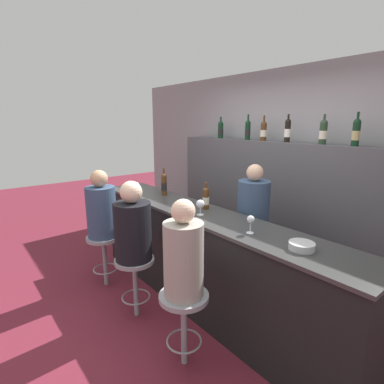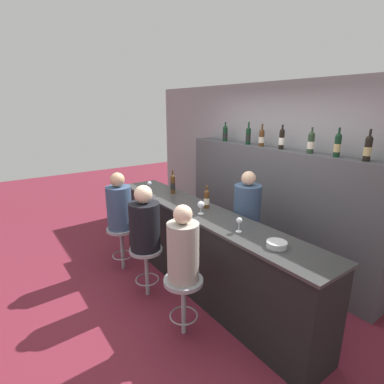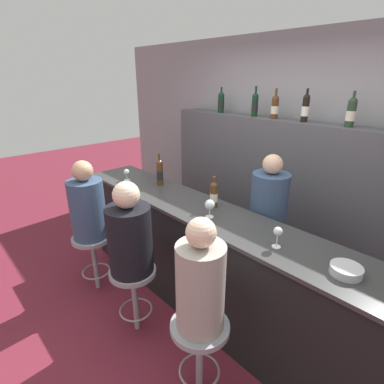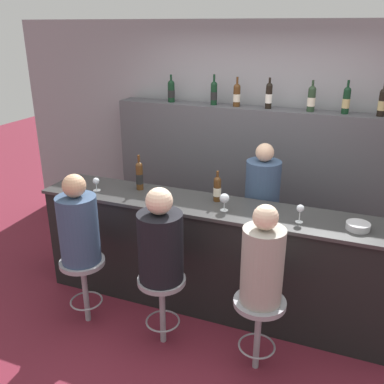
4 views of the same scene
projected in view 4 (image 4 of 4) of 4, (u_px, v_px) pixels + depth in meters
ground_plane at (209, 321)px, 3.92m from camera, size 16.00×16.00×0.00m
wall_back at (260, 140)px, 4.91m from camera, size 6.40×0.05×2.60m
bar_counter at (219, 258)px, 3.95m from camera, size 3.44×0.55×1.05m
back_bar_cabinet at (253, 183)px, 4.88m from camera, size 3.23×0.28×1.71m
wine_bottle_counter_0 at (139, 176)px, 4.09m from camera, size 0.07×0.07×0.34m
wine_bottle_counter_1 at (217, 189)px, 3.83m from camera, size 0.07×0.07×0.28m
wine_bottle_backbar_0 at (171, 91)px, 4.87m from camera, size 0.08×0.08×0.31m
wine_bottle_backbar_1 at (214, 93)px, 4.69m from camera, size 0.07×0.07×0.33m
wine_bottle_backbar_2 at (237, 95)px, 4.60m from camera, size 0.08×0.08×0.31m
wine_bottle_backbar_3 at (269, 95)px, 4.48m from camera, size 0.07×0.07×0.32m
wine_bottle_backbar_4 at (311, 98)px, 4.33m from camera, size 0.08×0.08×0.31m
wine_bottle_backbar_5 at (346, 100)px, 4.21m from camera, size 0.07×0.07×0.33m
wine_bottle_backbar_6 at (382, 102)px, 4.10m from camera, size 0.07×0.07×0.33m
wine_glass_0 at (96, 182)px, 4.08m from camera, size 0.07×0.07×0.13m
wine_glass_1 at (224, 199)px, 3.63m from camera, size 0.08×0.08×0.15m
wine_glass_2 at (300, 209)px, 3.41m from camera, size 0.06×0.06×0.15m
metal_bowl at (358, 226)px, 3.32m from camera, size 0.18×0.18×0.05m
bar_stool_left at (83, 273)px, 3.76m from camera, size 0.39×0.39×0.63m
guest_seated_left at (78, 225)px, 3.59m from camera, size 0.34×0.34×0.79m
bar_stool_middle at (162, 292)px, 3.50m from camera, size 0.39×0.39×0.63m
guest_seated_middle at (160, 242)px, 3.33m from camera, size 0.36×0.36×0.78m
bar_stool_right at (259, 315)px, 3.22m from camera, size 0.39×0.39×0.63m
guest_seated_right at (263, 261)px, 3.05m from camera, size 0.31×0.31×0.77m
bartender at (260, 225)px, 4.20m from camera, size 0.33×0.33×1.53m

